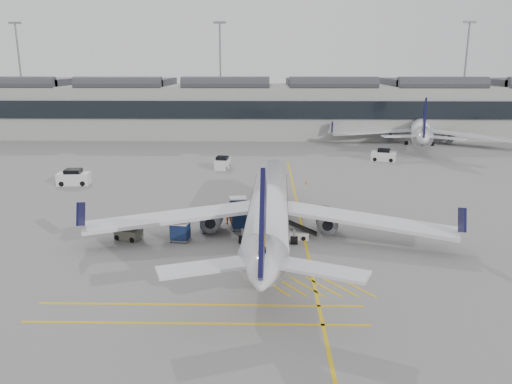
{
  "coord_description": "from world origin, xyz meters",
  "views": [
    {
      "loc": [
        6.41,
        -40.55,
        15.85
      ],
      "look_at": [
        5.47,
        4.97,
        4.0
      ],
      "focal_mm": 35.0,
      "sensor_mm": 36.0,
      "label": 1
    }
  ],
  "objects_px": {
    "baggage_cart_a": "(240,220)",
    "ramp_agent_a": "(254,210)",
    "pushback_tug": "(129,233)",
    "ramp_agent_b": "(228,214)",
    "belt_loader": "(289,232)",
    "airliner_main": "(269,208)"
  },
  "relations": [
    {
      "from": "ramp_agent_a",
      "to": "ramp_agent_b",
      "type": "distance_m",
      "value": 2.93
    },
    {
      "from": "belt_loader",
      "to": "pushback_tug",
      "type": "xyz_separation_m",
      "value": [
        -14.79,
        -0.8,
        0.06
      ]
    },
    {
      "from": "baggage_cart_a",
      "to": "ramp_agent_b",
      "type": "distance_m",
      "value": 2.23
    },
    {
      "from": "ramp_agent_b",
      "to": "baggage_cart_a",
      "type": "bearing_deg",
      "value": 127.44
    },
    {
      "from": "belt_loader",
      "to": "ramp_agent_b",
      "type": "xyz_separation_m",
      "value": [
        -5.93,
        4.06,
        0.47
      ]
    },
    {
      "from": "belt_loader",
      "to": "baggage_cart_a",
      "type": "distance_m",
      "value": 5.18
    },
    {
      "from": "pushback_tug",
      "to": "ramp_agent_b",
      "type": "bearing_deg",
      "value": 49.98
    },
    {
      "from": "baggage_cart_a",
      "to": "pushback_tug",
      "type": "distance_m",
      "value": 10.59
    },
    {
      "from": "baggage_cart_a",
      "to": "ramp_agent_a",
      "type": "bearing_deg",
      "value": 57.72
    },
    {
      "from": "ramp_agent_a",
      "to": "belt_loader",
      "type": "bearing_deg",
      "value": -114.75
    },
    {
      "from": "airliner_main",
      "to": "ramp_agent_a",
      "type": "bearing_deg",
      "value": 107.04
    },
    {
      "from": "airliner_main",
      "to": "belt_loader",
      "type": "distance_m",
      "value": 3.0
    },
    {
      "from": "airliner_main",
      "to": "ramp_agent_a",
      "type": "relative_size",
      "value": 18.29
    },
    {
      "from": "ramp_agent_a",
      "to": "ramp_agent_b",
      "type": "xyz_separation_m",
      "value": [
        -2.59,
        -1.37,
        -0.02
      ]
    },
    {
      "from": "baggage_cart_a",
      "to": "belt_loader",
      "type": "bearing_deg",
      "value": -35.77
    },
    {
      "from": "baggage_cart_a",
      "to": "ramp_agent_b",
      "type": "xyz_separation_m",
      "value": [
        -1.28,
        1.82,
        0.05
      ]
    },
    {
      "from": "belt_loader",
      "to": "baggage_cart_a",
      "type": "bearing_deg",
      "value": 160.26
    },
    {
      "from": "baggage_cart_a",
      "to": "airliner_main",
      "type": "bearing_deg",
      "value": -48.88
    },
    {
      "from": "ramp_agent_a",
      "to": "ramp_agent_b",
      "type": "height_order",
      "value": "ramp_agent_a"
    },
    {
      "from": "airliner_main",
      "to": "ramp_agent_a",
      "type": "distance_m",
      "value": 5.95
    },
    {
      "from": "airliner_main",
      "to": "baggage_cart_a",
      "type": "relative_size",
      "value": 19.53
    },
    {
      "from": "pushback_tug",
      "to": "baggage_cart_a",
      "type": "bearing_deg",
      "value": 37.9
    }
  ]
}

